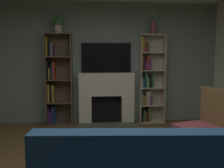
{
  "coord_description": "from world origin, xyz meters",
  "views": [
    {
      "loc": [
        -0.29,
        -2.47,
        1.41
      ],
      "look_at": [
        0.0,
        1.09,
        1.04
      ],
      "focal_mm": 37.07,
      "sensor_mm": 36.0,
      "label": 1
    }
  ],
  "objects": [
    {
      "name": "bookshelf_right",
      "position": [
        0.96,
        2.63,
        0.93
      ],
      "size": [
        0.56,
        0.27,
        1.96
      ],
      "color": "beige",
      "rests_on": "ground_plane"
    },
    {
      "name": "armchair",
      "position": [
        1.28,
        0.48,
        0.52
      ],
      "size": [
        0.73,
        0.8,
        1.02
      ],
      "color": "brown",
      "rests_on": "ground_plane"
    },
    {
      "name": "fireplace",
      "position": [
        0.0,
        2.61,
        0.6
      ],
      "size": [
        1.32,
        0.54,
        1.12
      ],
      "color": "white",
      "rests_on": "ground_plane"
    },
    {
      "name": "potted_plant",
      "position": [
        -1.02,
        2.58,
        2.16
      ],
      "size": [
        0.22,
        0.22,
        0.37
      ],
      "color": "beige",
      "rests_on": "bookshelf_left"
    },
    {
      "name": "bookshelf_left",
      "position": [
        -1.09,
        2.61,
        0.95
      ],
      "size": [
        0.56,
        0.33,
        1.96
      ],
      "color": "brown",
      "rests_on": "ground_plane"
    },
    {
      "name": "vase_with_flowers",
      "position": [
        1.02,
        2.58,
        2.12
      ],
      "size": [
        0.12,
        0.12,
        0.46
      ],
      "color": "#8F464B",
      "rests_on": "bookshelf_right"
    },
    {
      "name": "tv",
      "position": [
        0.0,
        2.7,
        1.45
      ],
      "size": [
        1.09,
        0.06,
        0.65
      ],
      "primitive_type": "cube",
      "color": "black",
      "rests_on": "fireplace"
    },
    {
      "name": "wall_back_accent",
      "position": [
        0.0,
        2.76,
        1.34
      ],
      "size": [
        5.2,
        0.06,
        2.68
      ],
      "primitive_type": "cube",
      "color": "gray",
      "rests_on": "ground_plane"
    }
  ]
}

